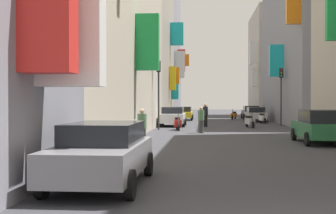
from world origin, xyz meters
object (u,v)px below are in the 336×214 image
at_px(traffic_light_near_corner, 281,87).
at_px(parked_car_black, 251,112).
at_px(scooter_orange, 234,115).
at_px(parked_car_green, 320,126).
at_px(parked_car_yellow, 184,113).
at_px(parked_car_silver, 255,114).
at_px(pedestrian_crossing, 205,115).
at_px(parked_car_white, 173,116).
at_px(traffic_light_far_corner, 159,83).
at_px(pedestrian_near_right, 201,120).
at_px(scooter_silver, 250,121).
at_px(scooter_red, 178,123).
at_px(pedestrian_near_left, 142,128).
at_px(scooter_white, 263,118).
at_px(parked_car_grey, 103,152).

bearing_deg(traffic_light_near_corner, parked_car_black, 93.73).
bearing_deg(scooter_orange, parked_car_green, -85.22).
distance_m(parked_car_yellow, parked_car_green, 25.70).
bearing_deg(parked_car_green, traffic_light_near_corner, 86.96).
distance_m(parked_car_silver, pedestrian_crossing, 10.48).
relative_size(parked_car_white, pedestrian_crossing, 2.28).
distance_m(parked_car_silver, traffic_light_far_corner, 15.56).
relative_size(parked_car_green, scooter_orange, 2.46).
height_order(parked_car_silver, parked_car_black, parked_car_black).
bearing_deg(parked_car_silver, traffic_light_near_corner, -81.19).
xyz_separation_m(parked_car_black, pedestrian_near_right, (-5.36, -22.55, 0.03)).
bearing_deg(scooter_silver, parked_car_black, 83.73).
bearing_deg(pedestrian_crossing, parked_car_green, -67.81).
height_order(scooter_orange, pedestrian_crossing, pedestrian_crossing).
distance_m(parked_car_green, scooter_silver, 12.20).
relative_size(parked_car_silver, parked_car_black, 1.02).
xyz_separation_m(parked_car_yellow, parked_car_silver, (7.06, -2.55, 0.00)).
bearing_deg(scooter_red, scooter_silver, 33.72).
bearing_deg(traffic_light_far_corner, parked_car_green, -46.83).
relative_size(scooter_silver, pedestrian_near_left, 1.19).
distance_m(parked_car_silver, scooter_white, 3.70).
bearing_deg(scooter_white, pedestrian_crossing, -131.91).
height_order(parked_car_silver, pedestrian_near_left, pedestrian_near_left).
bearing_deg(scooter_red, scooter_white, 54.76).
bearing_deg(traffic_light_near_corner, scooter_orange, 104.60).
bearing_deg(parked_car_white, scooter_orange, 66.52).
bearing_deg(scooter_orange, pedestrian_crossing, -102.88).
relative_size(parked_car_black, scooter_white, 2.32).
relative_size(parked_car_green, scooter_silver, 2.27).
relative_size(scooter_orange, pedestrian_near_right, 1.11).
distance_m(parked_car_green, scooter_orange, 26.11).
relative_size(parked_car_yellow, traffic_light_far_corner, 0.96).
xyz_separation_m(pedestrian_crossing, pedestrian_near_right, (-0.28, -6.76, -0.09)).
distance_m(parked_car_grey, parked_car_white, 23.82).
relative_size(parked_car_black, traffic_light_far_corner, 0.93).
bearing_deg(parked_car_green, scooter_red, 129.34).
xyz_separation_m(parked_car_black, traffic_light_near_corner, (0.91, -13.88, 2.33)).
bearing_deg(parked_car_black, scooter_silver, -96.27).
xyz_separation_m(parked_car_grey, parked_car_silver, (7.23, 32.64, -0.02)).
bearing_deg(pedestrian_near_right, parked_car_black, 76.64).
height_order(scooter_white, pedestrian_near_right, pedestrian_near_right).
height_order(parked_car_white, scooter_silver, parked_car_white).
xyz_separation_m(parked_car_silver, traffic_light_near_corner, (1.14, -7.38, 2.36)).
distance_m(parked_car_white, scooter_orange, 13.95).
xyz_separation_m(scooter_orange, traffic_light_far_corner, (-6.21, -17.08, 2.69)).
height_order(parked_car_green, pedestrian_crossing, pedestrian_crossing).
height_order(scooter_red, pedestrian_crossing, pedestrian_crossing).
bearing_deg(parked_car_green, pedestrian_near_left, -162.85).
distance_m(parked_car_white, parked_car_silver, 11.49).
bearing_deg(pedestrian_near_left, parked_car_black, 75.96).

